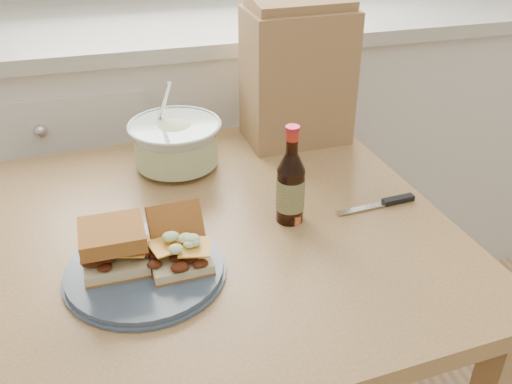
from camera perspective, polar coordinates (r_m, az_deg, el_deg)
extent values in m
cube|color=white|center=(2.01, -4.48, 3.62)|extent=(2.40, 0.60, 0.90)
cube|color=silver|center=(1.84, -5.10, 16.71)|extent=(2.50, 0.64, 0.04)
cube|color=tan|center=(1.15, -3.18, -4.14)|extent=(0.94, 0.94, 0.04)
cube|color=tan|center=(1.66, -20.03, -9.45)|extent=(0.06, 0.06, 0.69)
cube|color=tan|center=(1.78, 5.58, -4.43)|extent=(0.06, 0.06, 0.69)
cylinder|color=#405167|center=(1.03, -11.03, -7.72)|extent=(0.28, 0.28, 0.02)
cube|color=beige|center=(1.03, -13.82, -6.69)|extent=(0.11, 0.10, 0.02)
cube|color=#FBAA32|center=(1.01, -14.06, -5.15)|extent=(0.07, 0.07, 0.00)
cube|color=#A75B2C|center=(1.00, -14.22, -4.15)|extent=(0.11, 0.10, 0.03)
cube|color=beige|center=(1.01, -7.60, -6.80)|extent=(0.11, 0.10, 0.02)
cube|color=#FBAA32|center=(0.99, -7.73, -5.34)|extent=(0.06, 0.06, 0.00)
cube|color=#A75B2C|center=(1.04, -8.01, -3.43)|extent=(0.10, 0.07, 0.09)
cone|color=silver|center=(1.34, -7.99, 4.55)|extent=(0.21, 0.21, 0.11)
cylinder|color=silver|center=(1.34, -7.98, 4.36)|extent=(0.19, 0.19, 0.07)
torus|color=silver|center=(1.31, -8.16, 6.66)|extent=(0.22, 0.22, 0.01)
cylinder|color=silver|center=(1.32, -9.31, 8.42)|extent=(0.04, 0.08, 0.14)
cylinder|color=black|center=(1.13, 3.44, -0.31)|extent=(0.05, 0.05, 0.12)
cone|color=black|center=(1.09, 3.56, 3.06)|extent=(0.05, 0.05, 0.04)
cylinder|color=black|center=(1.07, 3.64, 5.04)|extent=(0.02, 0.02, 0.05)
cylinder|color=red|center=(1.07, 3.66, 5.70)|extent=(0.03, 0.03, 0.02)
cylinder|color=#AF2039|center=(1.06, 3.68, 6.39)|extent=(0.03, 0.03, 0.01)
cylinder|color=#3A4321|center=(1.13, 3.45, -0.12)|extent=(0.06, 0.06, 0.07)
cube|color=silver|center=(1.21, 10.76, -1.58)|extent=(0.13, 0.03, 0.00)
cube|color=black|center=(1.25, 14.03, -0.75)|extent=(0.07, 0.02, 0.01)
cube|color=#AB8252|center=(1.43, 4.15, 11.42)|extent=(0.26, 0.17, 0.33)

